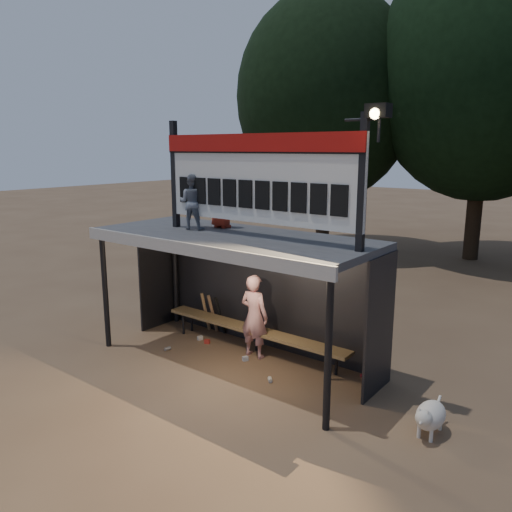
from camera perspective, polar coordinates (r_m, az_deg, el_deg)
The scene contains 12 objects.
ground at distance 9.13m, azimuth -2.58°, elevation -12.00°, with size 80.00×80.00×0.00m, color brown.
player at distance 9.08m, azimuth -0.20°, elevation -6.88°, with size 0.56×0.37×1.54m, color white.
child_a at distance 8.95m, azimuth -7.31°, elevation 6.14°, with size 0.48×0.37×0.98m, color slate.
child_b at distance 9.11m, azimuth -3.99°, elevation 6.40°, with size 0.49×0.32×1.01m, color #AB2C1A.
dugout_shelter at distance 8.72m, azimuth -1.67°, elevation -0.35°, with size 5.10×2.08×2.32m.
scoreboard_assembly at distance 7.98m, azimuth 0.25°, elevation 9.21°, with size 4.10×0.27×1.99m.
bench at distance 9.36m, azimuth -0.42°, elevation -8.50°, with size 4.00×0.35×0.48m.
tree_left at distance 18.93m, azimuth 8.03°, elevation 17.48°, with size 6.46×6.46×9.27m.
tree_mid at distance 18.54m, azimuth 24.92°, elevation 18.66°, with size 7.22×7.22×10.36m.
dog at distance 7.30m, azimuth 19.24°, elevation -16.87°, with size 0.36×0.81×0.49m.
bats at distance 10.31m, azimuth -4.97°, elevation -6.57°, with size 0.47×0.33×0.84m.
litter at distance 9.29m, azimuth -2.12°, elevation -11.30°, with size 3.58×1.29×0.08m.
Camera 1 is at (5.39, -6.35, 3.75)m, focal length 35.00 mm.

